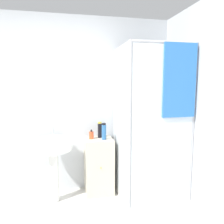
{
  "coord_description": "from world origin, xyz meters",
  "views": [
    {
      "loc": [
        0.14,
        -1.48,
        1.57
      ],
      "look_at": [
        0.71,
        1.16,
        1.21
      ],
      "focal_mm": 35.0,
      "sensor_mm": 36.0,
      "label": 1
    }
  ],
  "objects_px": {
    "soap_dispenser": "(91,135)",
    "sink": "(53,152)",
    "shampoo_bottle_blue": "(104,132)",
    "shampoo_bottle_tall_black": "(100,130)"
  },
  "relations": [
    {
      "from": "sink",
      "to": "shampoo_bottle_blue",
      "type": "bearing_deg",
      "value": 4.8
    },
    {
      "from": "shampoo_bottle_tall_black",
      "to": "sink",
      "type": "bearing_deg",
      "value": -164.52
    },
    {
      "from": "soap_dispenser",
      "to": "shampoo_bottle_blue",
      "type": "relative_size",
      "value": 0.57
    },
    {
      "from": "soap_dispenser",
      "to": "shampoo_bottle_tall_black",
      "type": "relative_size",
      "value": 0.58
    },
    {
      "from": "shampoo_bottle_blue",
      "to": "shampoo_bottle_tall_black",
      "type": "bearing_deg",
      "value": 107.24
    },
    {
      "from": "shampoo_bottle_tall_black",
      "to": "soap_dispenser",
      "type": "bearing_deg",
      "value": -160.44
    },
    {
      "from": "soap_dispenser",
      "to": "shampoo_bottle_blue",
      "type": "height_order",
      "value": "shampoo_bottle_blue"
    },
    {
      "from": "soap_dispenser",
      "to": "sink",
      "type": "bearing_deg",
      "value": -165.57
    },
    {
      "from": "sink",
      "to": "soap_dispenser",
      "type": "relative_size",
      "value": 7.51
    },
    {
      "from": "shampoo_bottle_tall_black",
      "to": "shampoo_bottle_blue",
      "type": "bearing_deg",
      "value": -72.76
    }
  ]
}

